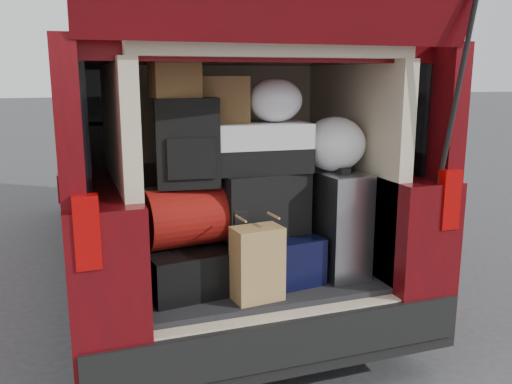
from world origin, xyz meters
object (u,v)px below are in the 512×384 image
backpack (187,143)px  twotone_duffel (254,147)px  navy_hardshell (263,253)px  black_soft_case (262,202)px  black_hardshell (180,264)px  kraft_bag (257,264)px  silver_roller (336,223)px  red_duffel (191,215)px

backpack → twotone_duffel: 0.37m
navy_hardshell → twotone_duffel: 0.58m
black_soft_case → backpack: 0.52m
black_hardshell → navy_hardshell: navy_hardshell is taller
black_hardshell → kraft_bag: kraft_bag is taller
silver_roller → backpack: size_ratio=1.30×
silver_roller → backpack: backpack is taller
twotone_duffel → black_hardshell: bearing=-177.6°
kraft_bag → backpack: backpack is taller
navy_hardshell → silver_roller: 0.43m
black_hardshell → navy_hardshell: 0.46m
navy_hardshell → backpack: size_ratio=1.30×
kraft_bag → twotone_duffel: size_ratio=0.64×
backpack → black_hardshell: bearing=146.5°
red_duffel → twotone_duffel: 0.48m
black_hardshell → navy_hardshell: size_ratio=0.98×
red_duffel → kraft_bag: bearing=-54.1°
black_hardshell → twotone_duffel: (0.41, -0.01, 0.59)m
silver_roller → black_hardshell: bearing=167.6°
navy_hardshell → red_duffel: (-0.40, -0.02, 0.25)m
silver_roller → black_soft_case: black_soft_case is taller
red_duffel → backpack: backpack is taller
silver_roller → kraft_bag: bearing=-164.1°
black_hardshell → red_duffel: red_duffel is taller
black_soft_case → backpack: (-0.40, -0.01, 0.34)m
navy_hardshell → kraft_bag: size_ratio=1.56×
backpack → black_soft_case: bearing=9.0°
black_hardshell → navy_hardshell: (0.45, -0.01, 0.01)m
red_duffel → twotone_duffel: size_ratio=0.83×
black_soft_case → backpack: size_ratio=1.05×
navy_hardshell → silver_roller: size_ratio=1.00×
navy_hardshell → kraft_bag: 0.33m
silver_roller → kraft_bag: size_ratio=1.56×
kraft_bag → red_duffel: (-0.26, 0.28, 0.19)m
navy_hardshell → red_duffel: red_duffel is taller
navy_hardshell → backpack: 0.75m
kraft_bag → twotone_duffel: twotone_duffel is taller
navy_hardshell → twotone_duffel: bearing=162.2°
silver_roller → red_duffel: 0.80m
black_hardshell → red_duffel: (0.06, -0.03, 0.26)m
black_hardshell → kraft_bag: bearing=-51.8°
navy_hardshell → black_soft_case: 0.29m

